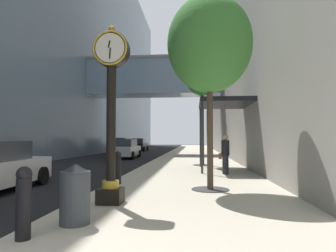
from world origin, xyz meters
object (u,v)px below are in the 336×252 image
object	(u,v)px
street_tree_near	(209,45)
car_silver_near	(125,149)
street_tree_mid_near	(202,78)
pedestrian_walking	(225,153)
trash_bin	(75,193)
car_grey_mid	(120,147)
bollard_third	(118,167)
street_clock	(111,105)
car_black_trailing	(139,145)
bollard_nearest	(24,201)

from	to	relation	value
street_tree_near	car_silver_near	world-z (taller)	street_tree_near
street_tree_mid_near	pedestrian_walking	world-z (taller)	street_tree_mid_near
street_tree_near	trash_bin	xyz separation A→B (m)	(-2.54, -3.79, -3.76)
street_tree_near	car_silver_near	size ratio (longest dim) A/B	1.32
trash_bin	car_grey_mid	world-z (taller)	car_grey_mid
street_tree_near	car_grey_mid	distance (m)	22.80
bollard_third	pedestrian_walking	bearing A→B (deg)	39.00
car_grey_mid	pedestrian_walking	bearing A→B (deg)	-62.82
bollard_third	trash_bin	size ratio (longest dim) A/B	1.03
street_clock	trash_bin	distance (m)	2.44
pedestrian_walking	car_black_trailing	distance (m)	28.34
street_tree_mid_near	pedestrian_walking	bearing A→B (deg)	-78.81
car_silver_near	car_black_trailing	xyz separation A→B (m)	(-1.60, 14.91, 0.03)
street_tree_mid_near	pedestrian_walking	size ratio (longest dim) A/B	3.67
trash_bin	car_silver_near	xyz separation A→B (m)	(-3.76, 19.80, 0.11)
car_grey_mid	bollard_nearest	bearing A→B (deg)	-79.07
street_tree_near	street_tree_mid_near	world-z (taller)	street_tree_mid_near
street_tree_near	street_tree_mid_near	xyz separation A→B (m)	(0.00, 8.18, 0.69)
car_grey_mid	street_tree_mid_near	bearing A→B (deg)	-58.32
street_tree_near	pedestrian_walking	bearing A→B (deg)	78.10
car_silver_near	trash_bin	bearing A→B (deg)	-79.25
car_silver_near	street_tree_near	bearing A→B (deg)	-68.52
street_clock	car_black_trailing	bearing A→B (deg)	99.48
bollard_third	car_grey_mid	xyz separation A→B (m)	(-4.96, 20.20, 0.13)
car_black_trailing	bollard_third	bearing A→B (deg)	-80.70
bollard_third	car_silver_near	xyz separation A→B (m)	(-3.32, 15.15, 0.08)
street_clock	car_black_trailing	distance (m)	33.51
bollard_third	car_silver_near	world-z (taller)	car_silver_near
bollard_nearest	street_tree_near	distance (m)	6.66
trash_bin	car_silver_near	distance (m)	20.16
street_tree_near	pedestrian_walking	distance (m)	5.30
pedestrian_walking	car_silver_near	world-z (taller)	pedestrian_walking
trash_bin	pedestrian_walking	world-z (taller)	pedestrian_walking
bollard_third	street_tree_mid_near	world-z (taller)	street_tree_mid_near
bollard_third	street_tree_near	distance (m)	4.86
street_tree_near	trash_bin	world-z (taller)	street_tree_near
street_tree_near	pedestrian_walking	world-z (taller)	street_tree_near
bollard_third	street_tree_mid_near	distance (m)	9.05
street_tree_mid_near	trash_bin	world-z (taller)	street_tree_mid_near
street_clock	pedestrian_walking	distance (m)	7.00
street_clock	pedestrian_walking	world-z (taller)	street_clock
street_clock	bollard_nearest	bearing A→B (deg)	-103.03
street_clock	trash_bin	xyz separation A→B (m)	(-0.15, -1.70, -1.74)
car_silver_near	car_black_trailing	bearing A→B (deg)	96.14
street_clock	car_silver_near	bearing A→B (deg)	102.18
car_black_trailing	street_tree_mid_near	bearing A→B (deg)	-70.83
street_clock	street_tree_mid_near	world-z (taller)	street_tree_mid_near
street_clock	car_grey_mid	world-z (taller)	street_clock
street_tree_mid_near	trash_bin	size ratio (longest dim) A/B	5.86
car_silver_near	car_grey_mid	distance (m)	5.32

